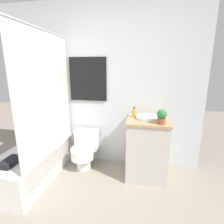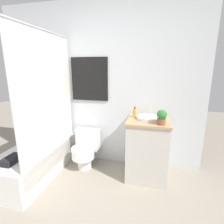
# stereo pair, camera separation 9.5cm
# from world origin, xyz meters

# --- Properties ---
(wall_back) EXTENTS (3.20, 0.07, 2.50)m
(wall_back) POSITION_xyz_m (-0.00, 1.85, 1.25)
(wall_back) COLOR silver
(wall_back) RESTS_ON ground_plane
(shower_area) EXTENTS (0.64, 1.30, 1.98)m
(shower_area) POSITION_xyz_m (-0.76, 1.17, 0.27)
(shower_area) COLOR white
(shower_area) RESTS_ON ground_plane
(toilet) EXTENTS (0.38, 0.49, 0.57)m
(toilet) POSITION_xyz_m (-0.15, 1.57, 0.30)
(toilet) COLOR white
(toilet) RESTS_ON ground_plane
(vanity) EXTENTS (0.57, 0.57, 0.85)m
(vanity) POSITION_xyz_m (0.81, 1.53, 0.43)
(vanity) COLOR beige
(vanity) RESTS_ON ground_plane
(sink) EXTENTS (0.33, 0.37, 0.13)m
(sink) POSITION_xyz_m (0.81, 1.55, 0.87)
(sink) COLOR white
(sink) RESTS_ON vanity
(soap_bottle) EXTENTS (0.05, 0.05, 0.15)m
(soap_bottle) POSITION_xyz_m (0.61, 1.60, 0.92)
(soap_bottle) COLOR gold
(soap_bottle) RESTS_ON vanity
(potted_plant) EXTENTS (0.12, 0.12, 0.19)m
(potted_plant) POSITION_xyz_m (0.96, 1.34, 0.95)
(potted_plant) COLOR brown
(potted_plant) RESTS_ON vanity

